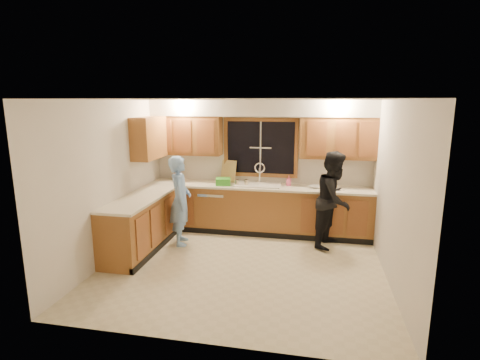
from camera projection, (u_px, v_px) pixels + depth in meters
name	position (u px, v px, depth m)	size (l,w,h in m)	color
floor	(242.00, 267.00, 5.71)	(4.20, 4.20, 0.00)	beige
ceiling	(242.00, 99.00, 5.20)	(4.20, 4.20, 0.00)	silver
wall_back	(260.00, 165.00, 7.28)	(4.20, 4.20, 0.00)	beige
wall_left	(111.00, 181.00, 5.85)	(3.80, 3.80, 0.00)	beige
wall_right	(394.00, 194.00, 5.06)	(3.80, 3.80, 0.00)	beige
base_cabinets_back	(258.00, 210.00, 7.16)	(4.20, 0.60, 0.88)	#915A2A
base_cabinets_left	(141.00, 225.00, 6.30)	(0.60, 1.90, 0.88)	#915A2A
countertop_back	(258.00, 187.00, 7.05)	(4.20, 0.63, 0.04)	beige
countertop_left	(140.00, 198.00, 6.20)	(0.63, 1.90, 0.04)	beige
upper_cabinets_left	(187.00, 135.00, 7.27)	(1.35, 0.33, 0.75)	#915A2A
upper_cabinets_right	(338.00, 138.00, 6.73)	(1.35, 0.33, 0.75)	#915A2A
upper_cabinets_return	(149.00, 138.00, 6.78)	(0.33, 0.90, 0.75)	#915A2A
soffit	(260.00, 108.00, 6.88)	(4.20, 0.35, 0.30)	beige
window_frame	(261.00, 148.00, 7.20)	(1.44, 0.03, 1.14)	black
sink	(258.00, 188.00, 7.08)	(0.86, 0.52, 0.57)	white
dishwasher	(215.00, 209.00, 7.32)	(0.60, 0.56, 0.82)	silver
stove	(125.00, 236.00, 5.75)	(0.58, 0.75, 0.90)	silver
man	(180.00, 201.00, 6.50)	(0.57, 0.37, 1.57)	#7AA9E8
woman	(334.00, 200.00, 6.38)	(0.81, 0.63, 1.66)	black
knife_block	(177.00, 175.00, 7.52)	(0.11, 0.09, 0.20)	brown
cutting_board	(229.00, 171.00, 7.34)	(0.32, 0.02, 0.43)	tan
dish_crate	(223.00, 182.00, 7.09)	(0.27, 0.25, 0.13)	green
soap_bottle	(289.00, 181.00, 7.02)	(0.09, 0.09, 0.19)	#F65D93
bowl	(315.00, 187.00, 6.83)	(0.20, 0.20, 0.05)	silver
can_left	(237.00, 183.00, 6.99)	(0.07, 0.07, 0.12)	beige
can_right	(246.00, 183.00, 6.99)	(0.07, 0.07, 0.13)	beige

